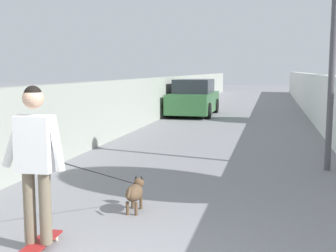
% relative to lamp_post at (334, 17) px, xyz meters
% --- Properties ---
extents(ground_plane, '(80.00, 80.00, 0.00)m').
position_rel_lamp_post_xyz_m(ground_plane, '(8.24, 2.47, -2.92)').
color(ground_plane, gray).
extents(wall_left, '(48.00, 0.30, 1.64)m').
position_rel_lamp_post_xyz_m(wall_left, '(6.24, 5.49, -2.10)').
color(wall_left, '#999E93').
rests_on(wall_left, ground).
extents(fence_right, '(48.00, 0.30, 1.77)m').
position_rel_lamp_post_xyz_m(fence_right, '(6.24, -0.55, -2.04)').
color(fence_right, white).
rests_on(fence_right, ground).
extents(lamp_post, '(0.36, 0.36, 4.26)m').
position_rel_lamp_post_xyz_m(lamp_post, '(0.00, 0.00, 0.00)').
color(lamp_post, '#4C4C51').
rests_on(lamp_post, ground).
extents(skateboard, '(0.81, 0.25, 0.08)m').
position_rel_lamp_post_xyz_m(skateboard, '(-4.73, 3.50, -2.85)').
color(skateboard, maroon).
rests_on(skateboard, ground).
extents(person_skateboarder, '(0.24, 0.71, 1.69)m').
position_rel_lamp_post_xyz_m(person_skateboarder, '(-4.73, 3.50, -1.85)').
color(person_skateboarder, '#726651').
rests_on(person_skateboarder, skateboard).
extents(dog, '(1.82, 0.74, 1.06)m').
position_rel_lamp_post_xyz_m(dog, '(-3.24, 2.89, -2.65)').
color(dog, brown).
rests_on(dog, ground).
extents(car_near, '(3.98, 1.80, 1.54)m').
position_rel_lamp_post_xyz_m(car_near, '(9.61, 4.34, -2.21)').
color(car_near, '#336B38').
rests_on(car_near, ground).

